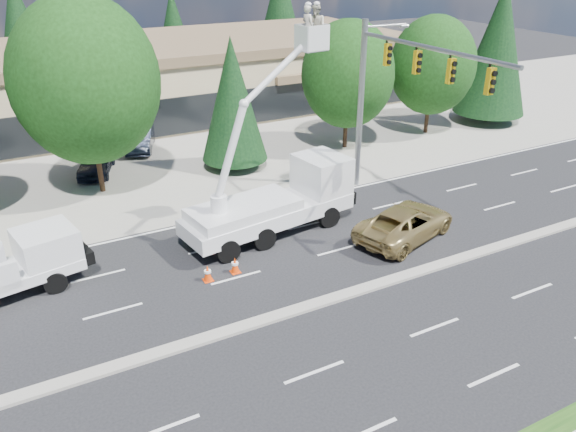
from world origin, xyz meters
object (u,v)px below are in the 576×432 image
signal_mast (388,86)px  utility_pickup (12,272)px  bucket_truck (283,187)px  minivan (405,223)px

signal_mast → utility_pickup: 18.83m
signal_mast → bucket_truck: bucket_truck is taller
bucket_truck → minivan: bucket_truck is taller
bucket_truck → minivan: size_ratio=1.86×
utility_pickup → bucket_truck: bearing=-11.5°
utility_pickup → minivan: bearing=-23.3°
signal_mast → bucket_truck: bearing=-172.8°
minivan → bucket_truck: bearing=35.4°
signal_mast → minivan: bearing=-111.3°
signal_mast → bucket_truck: size_ratio=0.99×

